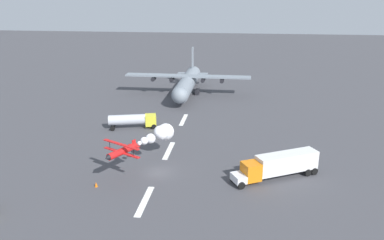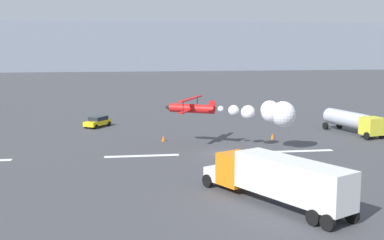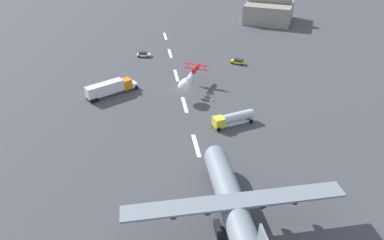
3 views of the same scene
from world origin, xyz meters
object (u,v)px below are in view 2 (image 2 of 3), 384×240
Objects in this scene: fuel_tanker_truck at (353,121)px; traffic_cone_far at (272,136)px; traffic_cone_near at (163,138)px; stunt_biplane_red at (262,112)px; semi_truck_orange at (278,178)px; airport_staff_sedan at (98,121)px.

traffic_cone_far is (-11.59, -2.07, -1.37)m from fuel_tanker_truck.
stunt_biplane_red is at bearing -32.79° from traffic_cone_near.
semi_truck_orange is 17.85× the size of traffic_cone_far.
fuel_tanker_truck is 2.12× the size of airport_staff_sedan.
stunt_biplane_red is 3.02× the size of airport_staff_sedan.
semi_truck_orange is at bearing -124.39° from fuel_tanker_truck.
traffic_cone_far is (7.35, 25.60, -1.74)m from semi_truck_orange.
semi_truck_orange reaches higher than traffic_cone_far.
semi_truck_orange is 17.85× the size of traffic_cone_near.
semi_truck_orange is at bearing -106.02° from traffic_cone_far.
fuel_tanker_truck is at bearing 10.11° from traffic_cone_far.
traffic_cone_near and traffic_cone_far have the same top height.
semi_truck_orange reaches higher than airport_staff_sedan.
semi_truck_orange is at bearing -102.04° from stunt_biplane_red.
stunt_biplane_red is 13.10m from traffic_cone_near.
traffic_cone_far is at bearing -169.89° from fuel_tanker_truck.
stunt_biplane_red reaches higher than fuel_tanker_truck.
stunt_biplane_red is 1.06× the size of semi_truck_orange.
traffic_cone_near is (-10.49, 6.76, -3.98)m from stunt_biplane_red.
traffic_cone_far is (3.22, 6.24, -3.98)m from stunt_biplane_red.
fuel_tanker_truck is 13.26× the size of traffic_cone_near.
fuel_tanker_truck is at bearing 55.61° from semi_truck_orange.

